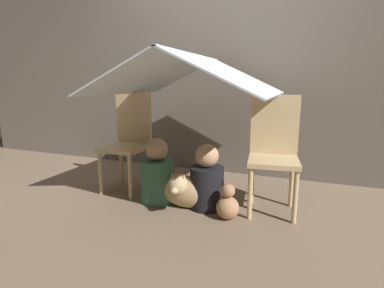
% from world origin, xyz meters
% --- Properties ---
extents(ground_plane, '(8.80, 8.80, 0.00)m').
position_xyz_m(ground_plane, '(0.00, 0.00, 0.00)').
color(ground_plane, '#7A6651').
extents(wall_back, '(7.00, 0.05, 2.50)m').
position_xyz_m(wall_back, '(0.00, 1.05, 1.25)').
color(wall_back, '#6B6056').
rests_on(wall_back, ground_plane).
extents(chair_left, '(0.38, 0.38, 0.91)m').
position_xyz_m(chair_left, '(-0.66, 0.18, 0.49)').
color(chair_left, '#D1B27F').
rests_on(chair_left, ground_plane).
extents(chair_right, '(0.42, 0.42, 0.91)m').
position_xyz_m(chair_right, '(0.65, 0.18, 0.49)').
color(chair_right, '#D1B27F').
rests_on(chair_right, ground_plane).
extents(sheet_canopy, '(1.33, 1.29, 0.32)m').
position_xyz_m(sheet_canopy, '(0.00, 0.10, 1.07)').
color(sheet_canopy, silver).
extents(person_front, '(0.28, 0.28, 0.55)m').
position_xyz_m(person_front, '(-0.27, -0.02, 0.23)').
color(person_front, '#38664C').
rests_on(person_front, ground_plane).
extents(person_second, '(0.27, 0.27, 0.53)m').
position_xyz_m(person_second, '(0.16, 0.01, 0.22)').
color(person_second, black).
rests_on(person_second, ground_plane).
extents(dog, '(0.48, 0.38, 0.34)m').
position_xyz_m(dog, '(0.01, -0.07, 0.15)').
color(dog, tan).
rests_on(dog, ground_plane).
extents(floor_cushion, '(0.38, 0.31, 0.10)m').
position_xyz_m(floor_cushion, '(-0.24, 0.31, 0.05)').
color(floor_cushion, '#CC664C').
rests_on(floor_cushion, ground_plane).
extents(plush_toy, '(0.17, 0.17, 0.27)m').
position_xyz_m(plush_toy, '(0.37, -0.13, 0.11)').
color(plush_toy, tan).
rests_on(plush_toy, ground_plane).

